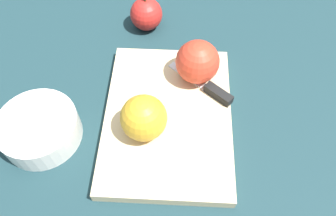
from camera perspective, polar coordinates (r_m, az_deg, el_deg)
The scene contains 7 objects.
ground_plane at distance 0.61m, azimuth 0.00°, elevation -2.24°, with size 4.00×4.00×0.00m, color #193338.
cutting_board at distance 0.60m, azimuth 0.00°, elevation -1.66°, with size 0.32×0.23×0.02m.
apple_half_left at distance 0.54m, azimuth -4.22°, elevation -1.74°, with size 0.08×0.08×0.08m.
apple_half_right at distance 0.61m, azimuth 5.14°, elevation 7.98°, with size 0.08×0.08×0.08m.
knife at distance 0.61m, azimuth 7.73°, elevation 3.07°, with size 0.10×0.12×0.02m.
apple_whole at distance 0.74m, azimuth -3.81°, elevation 16.00°, with size 0.07×0.07×0.08m.
bowl at distance 0.61m, azimuth -21.53°, elevation -3.23°, with size 0.14×0.14×0.05m.
Camera 1 is at (-0.31, -0.02, 0.52)m, focal length 35.00 mm.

